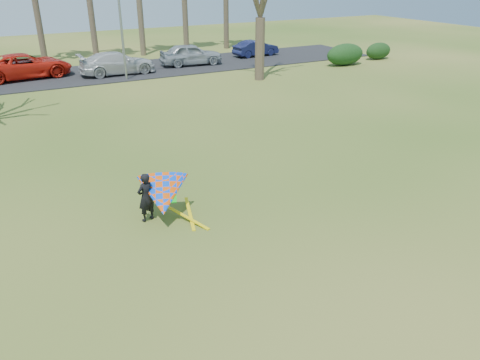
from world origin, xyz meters
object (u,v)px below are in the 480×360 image
car_3 (117,63)px  car_4 (191,54)px  streetlight (122,10)px  car_5 (256,48)px  car_2 (26,66)px  kite_flyer (162,195)px

car_3 → car_4: size_ratio=1.11×
streetlight → car_4: streetlight is taller
car_4 → car_5: size_ratio=1.20×
car_2 → kite_flyer: kite_flyer is taller
car_2 → car_5: (18.01, 0.21, -0.17)m
car_3 → car_5: size_ratio=1.33×
car_2 → car_4: size_ratio=1.25×
streetlight → car_5: bearing=17.6°
car_2 → kite_flyer: size_ratio=2.47×
car_2 → car_3: 6.01m
kite_flyer → car_4: bearing=65.4°
car_3 → car_5: (12.21, 1.82, -0.11)m
streetlight → car_3: bearing=95.2°
streetlight → car_2: streetlight is taller
kite_flyer → streetlight: bearing=77.1°
car_5 → car_4: bearing=95.1°
car_5 → kite_flyer: 28.43m
car_5 → streetlight: bearing=102.7°
car_2 → car_3: bearing=-112.6°
car_3 → car_4: (5.84, 0.69, 0.05)m
car_4 → kite_flyer: (-10.08, -22.06, -0.02)m
car_3 → car_4: car_4 is taller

